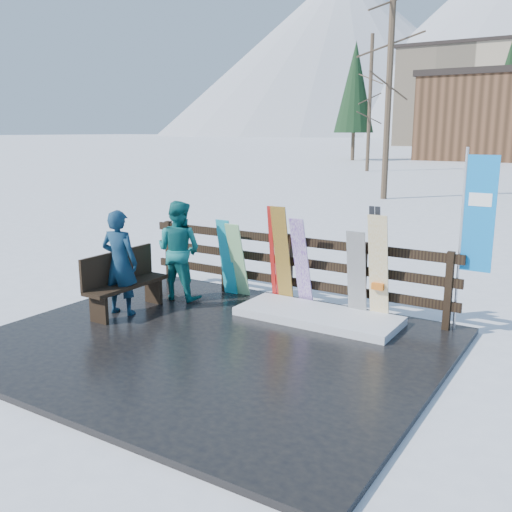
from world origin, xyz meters
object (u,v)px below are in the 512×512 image
Objects in this scene: snowboard_5 at (378,269)px; person_back at (179,250)px; snowboard_0 at (227,257)px; rental_flag at (475,221)px; snowboard_3 at (301,263)px; snowboard_4 at (356,275)px; snowboard_2 at (282,256)px; bench at (123,280)px; person_front at (120,263)px; snowboard_1 at (238,260)px.

person_back reaches higher than snowboard_5.
snowboard_0 is 4.09m from rental_flag.
snowboard_3 is 0.94m from snowboard_4.
snowboard_4 is (1.29, 0.00, -0.14)m from snowboard_2.
person_front is at bearing -69.19° from bench.
person_front is (-1.91, -1.73, -0.00)m from snowboard_2.
snowboard_5 is 0.99× the size of person_back.
bench is at bearing 69.04° from person_back.
person_back reaches higher than bench.
snowboard_2 is 0.65× the size of rental_flag.
bench is at bearing -144.36° from snowboard_3.
person_back reaches higher than snowboard_3.
person_front is (-0.80, -1.73, 0.15)m from snowboard_0.
person_back is (-1.67, -0.60, 0.01)m from snowboard_2.
snowboard_5 is (1.63, 0.00, -0.01)m from snowboard_2.
snowboard_2 is 0.36m from snowboard_3.
snowboard_3 is at bearing -154.41° from person_front.
snowboard_4 is at bearing -180.00° from snowboard_5.
person_front is at bearing 71.81° from person_back.
rental_flag is at bearing 5.37° from snowboard_2.
person_front reaches higher than snowboard_3.
snowboard_3 is 1.28m from snowboard_5.
bench is at bearing -158.32° from rental_flag.
bench is 0.89× the size of snowboard_2.
snowboard_1 is (0.22, -0.00, -0.02)m from snowboard_0.
snowboard_4 is (0.94, -0.00, -0.07)m from snowboard_3.
snowboard_2 reaches higher than snowboard_1.
snowboard_4 is (3.23, 1.64, 0.17)m from bench.
bench is 0.58× the size of rental_flag.
bench is 1.13m from person_back.
snowboard_0 is 0.83× the size of person_front.
rental_flag is at bearing 4.12° from snowboard_1.
person_front reaches higher than snowboard_5.
bench is 1.96m from snowboard_1.
person_back is at bearing 75.34° from bench.
bench is 1.09× the size of snowboard_4.
snowboard_4 is (2.17, -0.00, 0.03)m from snowboard_1.
snowboard_2 is at bearing -0.00° from snowboard_0.
snowboard_4 is 0.83× the size of snowboard_5.
person_back is at bearing -168.52° from snowboard_4.
snowboard_2 is at bearing -0.00° from snowboard_1.
snowboard_2 is at bearing 40.26° from bench.
bench is at bearing -81.11° from person_front.
snowboard_3 is 2.85m from person_front.
snowboard_4 reaches higher than snowboard_1.
snowboard_4 reaches higher than bench.
rental_flag reaches higher than snowboard_0.
snowboard_0 is 0.81× the size of person_back.
snowboard_2 is 1.63m from snowboard_5.
person_back is (-2.02, -0.60, 0.09)m from snowboard_3.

